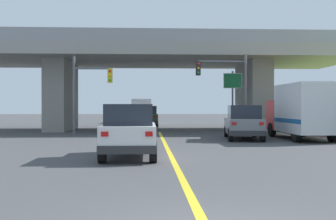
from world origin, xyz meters
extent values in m
plane|color=#424244|center=(0.00, 28.80, 0.00)|extent=(160.00, 160.00, 0.00)
cube|color=gray|center=(0.00, 28.80, 6.12)|extent=(31.72, 10.80, 0.95)
cube|color=gray|center=(-7.98, 28.80, 2.82)|extent=(1.66, 6.48, 5.64)
cube|color=gray|center=(7.98, 28.80, 2.82)|extent=(1.66, 6.48, 5.64)
cube|color=gray|center=(0.00, 23.55, 7.04)|extent=(31.72, 0.20, 0.90)
cube|color=gray|center=(0.00, 34.05, 7.04)|extent=(31.72, 0.20, 0.90)
cube|color=yellow|center=(0.00, 12.96, 0.00)|extent=(0.20, 25.92, 0.01)
cube|color=silver|center=(-1.59, 9.86, 0.81)|extent=(1.94, 4.31, 0.90)
cube|color=#1E232D|center=(-1.59, 9.53, 1.64)|extent=(1.70, 2.37, 0.76)
cube|color=#2D2D30|center=(-1.59, 7.75, 0.50)|extent=(1.97, 0.20, 0.28)
cube|color=red|center=(-2.32, 7.68, 1.03)|extent=(0.24, 0.06, 0.16)
cube|color=red|center=(-0.87, 7.68, 1.03)|extent=(0.24, 0.06, 0.16)
cylinder|color=black|center=(-2.46, 11.46, 0.36)|extent=(0.26, 0.72, 0.72)
cylinder|color=black|center=(-0.73, 11.46, 0.36)|extent=(0.26, 0.72, 0.72)
cylinder|color=black|center=(-2.46, 8.25, 0.36)|extent=(0.26, 0.72, 0.72)
cylinder|color=black|center=(-0.73, 8.25, 0.36)|extent=(0.26, 0.72, 0.72)
cube|color=slate|center=(4.77, 18.47, 0.81)|extent=(2.52, 4.91, 0.90)
cube|color=#1E232D|center=(4.73, 18.12, 1.64)|extent=(2.02, 2.78, 0.76)
cube|color=#2D2D30|center=(4.49, 16.18, 0.50)|extent=(2.00, 0.45, 0.28)
cube|color=red|center=(3.75, 16.20, 1.03)|extent=(0.25, 0.09, 0.16)
cube|color=red|center=(5.20, 16.02, 1.03)|extent=(0.25, 0.09, 0.16)
cylinder|color=black|center=(4.13, 20.36, 0.36)|extent=(0.35, 0.75, 0.72)
cylinder|color=black|center=(5.86, 20.15, 0.36)|extent=(0.35, 0.75, 0.72)
cylinder|color=black|center=(3.68, 16.78, 0.36)|extent=(0.35, 0.75, 0.72)
cylinder|color=black|center=(5.42, 16.57, 0.36)|extent=(0.35, 0.75, 0.72)
cube|color=red|center=(8.14, 20.59, 1.40)|extent=(2.20, 2.00, 1.90)
cube|color=silver|center=(8.14, 17.29, 1.85)|extent=(2.31, 4.60, 2.79)
cube|color=#195999|center=(8.14, 17.29, 1.15)|extent=(2.33, 4.51, 0.24)
cylinder|color=black|center=(7.14, 20.59, 0.45)|extent=(0.30, 0.90, 0.90)
cylinder|color=black|center=(9.14, 20.59, 0.45)|extent=(0.30, 0.90, 0.90)
cylinder|color=black|center=(7.14, 16.14, 0.45)|extent=(0.30, 0.90, 0.90)
cylinder|color=black|center=(9.14, 16.14, 0.45)|extent=(0.30, 0.90, 0.90)
cube|color=#2D4C33|center=(-0.91, 34.69, 0.81)|extent=(1.96, 4.50, 0.90)
cube|color=#1E232D|center=(-0.91, 34.35, 1.64)|extent=(1.73, 2.48, 0.76)
cube|color=#2D2D30|center=(-0.91, 32.48, 0.50)|extent=(2.00, 0.20, 0.28)
cube|color=red|center=(-1.64, 32.41, 1.03)|extent=(0.24, 0.06, 0.16)
cube|color=red|center=(-0.17, 32.41, 1.03)|extent=(0.24, 0.06, 0.16)
cylinder|color=black|center=(-1.79, 36.39, 0.36)|extent=(0.26, 0.72, 0.72)
cylinder|color=black|center=(-0.02, 36.39, 0.36)|extent=(0.26, 0.72, 0.72)
cylinder|color=black|center=(-1.79, 32.98, 0.36)|extent=(0.26, 0.72, 0.72)
cylinder|color=black|center=(-0.02, 32.98, 0.36)|extent=(0.26, 0.72, 0.72)
cylinder|color=#56595E|center=(5.86, 22.48, 2.79)|extent=(0.18, 0.18, 5.57)
cylinder|color=#56595E|center=(4.22, 22.48, 5.05)|extent=(3.29, 0.12, 0.12)
cube|color=#232326|center=(2.57, 22.48, 4.57)|extent=(0.32, 0.26, 0.96)
sphere|color=red|center=(2.57, 22.33, 4.87)|extent=(0.16, 0.16, 0.16)
sphere|color=gold|center=(2.57, 22.33, 4.57)|extent=(0.16, 0.16, 0.16)
sphere|color=green|center=(2.57, 22.33, 4.27)|extent=(0.16, 0.16, 0.16)
cylinder|color=#56595E|center=(-5.86, 22.44, 2.67)|extent=(0.18, 0.18, 5.34)
cylinder|color=#56595E|center=(-4.65, 22.44, 4.53)|extent=(2.42, 0.12, 0.12)
cube|color=gold|center=(-3.45, 22.44, 4.05)|extent=(0.32, 0.26, 0.96)
sphere|color=red|center=(-3.45, 22.29, 4.35)|extent=(0.16, 0.16, 0.16)
sphere|color=gold|center=(-3.45, 22.29, 4.05)|extent=(0.16, 0.16, 0.16)
sphere|color=green|center=(-3.45, 22.29, 3.75)|extent=(0.16, 0.16, 0.16)
cylinder|color=#56595E|center=(5.66, 25.91, 2.34)|extent=(0.14, 0.14, 4.69)
cube|color=#146638|center=(5.66, 25.85, 3.95)|extent=(1.36, 0.08, 1.09)
cube|color=white|center=(5.66, 25.85, 3.95)|extent=(1.44, 0.04, 1.17)
cube|color=navy|center=(-1.60, 49.29, 1.40)|extent=(2.20, 2.00, 1.90)
cube|color=silver|center=(-1.60, 45.55, 1.66)|extent=(2.31, 5.48, 2.42)
cube|color=#197F4C|center=(-1.60, 45.55, 1.06)|extent=(2.33, 5.37, 0.24)
cylinder|color=black|center=(-2.60, 49.29, 0.45)|extent=(0.30, 0.90, 0.90)
cylinder|color=black|center=(-0.60, 49.29, 0.45)|extent=(0.30, 0.90, 0.90)
cylinder|color=black|center=(-2.60, 44.18, 0.45)|extent=(0.30, 0.90, 0.90)
cylinder|color=black|center=(-0.60, 44.18, 0.45)|extent=(0.30, 0.90, 0.90)
camera|label=1|loc=(-0.93, -6.13, 1.92)|focal=44.82mm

